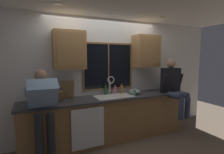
% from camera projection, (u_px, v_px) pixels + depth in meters
% --- Properties ---
extents(back_wall, '(5.87, 0.12, 2.55)m').
position_uv_depth(back_wall, '(104.00, 78.00, 3.89)').
color(back_wall, silver).
rests_on(back_wall, floor).
extents(ceiling_downlight_left, '(0.14, 0.14, 0.01)m').
position_uv_depth(ceiling_downlight_left, '(58.00, 4.00, 2.72)').
color(ceiling_downlight_left, '#FFEAB2').
extents(ceiling_downlight_right, '(0.14, 0.14, 0.01)m').
position_uv_depth(ceiling_downlight_right, '(163.00, 17.00, 3.59)').
color(ceiling_downlight_right, '#FFEAB2').
extents(window_glass, '(1.10, 0.02, 0.95)m').
position_uv_depth(window_glass, '(108.00, 66.00, 3.84)').
color(window_glass, black).
extents(window_frame_top, '(1.17, 0.02, 0.04)m').
position_uv_depth(window_frame_top, '(109.00, 44.00, 3.77)').
color(window_frame_top, brown).
extents(window_frame_bottom, '(1.17, 0.02, 0.04)m').
position_uv_depth(window_frame_bottom, '(109.00, 89.00, 3.88)').
color(window_frame_bottom, brown).
extents(window_frame_left, '(0.04, 0.02, 0.95)m').
position_uv_depth(window_frame_left, '(83.00, 67.00, 3.59)').
color(window_frame_left, brown).
extents(window_frame_right, '(0.03, 0.02, 0.95)m').
position_uv_depth(window_frame_right, '(131.00, 66.00, 4.06)').
color(window_frame_right, brown).
extents(window_mullion_center, '(0.02, 0.02, 0.95)m').
position_uv_depth(window_mullion_center, '(109.00, 66.00, 3.82)').
color(window_mullion_center, brown).
extents(lower_cabinet_run, '(3.47, 0.58, 0.88)m').
position_uv_depth(lower_cabinet_run, '(111.00, 119.00, 3.68)').
color(lower_cabinet_run, olive).
rests_on(lower_cabinet_run, floor).
extents(countertop, '(3.53, 0.62, 0.04)m').
position_uv_depth(countertop, '(111.00, 98.00, 3.60)').
color(countertop, '#38383D').
rests_on(countertop, lower_cabinet_run).
extents(dishwasher_front, '(0.60, 0.02, 0.74)m').
position_uv_depth(dishwasher_front, '(88.00, 128.00, 3.14)').
color(dishwasher_front, white).
extents(upper_cabinet_left, '(0.59, 0.36, 0.72)m').
position_uv_depth(upper_cabinet_left, '(69.00, 50.00, 3.29)').
color(upper_cabinet_left, '#A87A47').
extents(upper_cabinet_right, '(0.59, 0.36, 0.72)m').
position_uv_depth(upper_cabinet_right, '(146.00, 51.00, 4.02)').
color(upper_cabinet_right, '#A87A47').
extents(sink, '(0.80, 0.46, 0.21)m').
position_uv_depth(sink, '(114.00, 101.00, 3.65)').
color(sink, silver).
rests_on(sink, lower_cabinet_run).
extents(faucet, '(0.18, 0.09, 0.40)m').
position_uv_depth(faucet, '(111.00, 83.00, 3.78)').
color(faucet, silver).
rests_on(faucet, countertop).
extents(person_standing, '(0.53, 0.71, 1.52)m').
position_uv_depth(person_standing, '(43.00, 106.00, 2.79)').
color(person_standing, '#262628').
rests_on(person_standing, floor).
extents(person_sitting_on_counter, '(0.54, 0.64, 1.26)m').
position_uv_depth(person_sitting_on_counter, '(173.00, 85.00, 3.94)').
color(person_sitting_on_counter, '#384260').
rests_on(person_sitting_on_counter, countertop).
extents(knife_block, '(0.12, 0.18, 0.32)m').
position_uv_depth(knife_block, '(58.00, 96.00, 3.17)').
color(knife_block, olive).
rests_on(knife_block, countertop).
extents(cutting_board, '(0.26, 0.09, 0.36)m').
position_uv_depth(cutting_board, '(67.00, 90.00, 3.43)').
color(cutting_board, '#997047').
rests_on(cutting_board, countertop).
extents(mixing_bowl, '(0.24, 0.24, 0.12)m').
position_uv_depth(mixing_bowl, '(135.00, 92.00, 3.83)').
color(mixing_bowl, '#8C99A8').
rests_on(mixing_bowl, countertop).
extents(soap_dispenser, '(0.06, 0.07, 0.18)m').
position_uv_depth(soap_dispenser, '(134.00, 92.00, 3.71)').
color(soap_dispenser, '#59A566').
rests_on(soap_dispenser, countertop).
extents(bottle_green_glass, '(0.05, 0.05, 0.25)m').
position_uv_depth(bottle_green_glass, '(106.00, 90.00, 3.79)').
color(bottle_green_glass, '#1E592D').
rests_on(bottle_green_glass, countertop).
extents(bottle_tall_clear, '(0.07, 0.07, 0.20)m').
position_uv_depth(bottle_tall_clear, '(115.00, 90.00, 3.89)').
color(bottle_tall_clear, pink).
rests_on(bottle_tall_clear, countertop).
extents(bottle_amber_small, '(0.06, 0.06, 0.23)m').
position_uv_depth(bottle_amber_small, '(122.00, 89.00, 3.91)').
color(bottle_amber_small, olive).
rests_on(bottle_amber_small, countertop).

